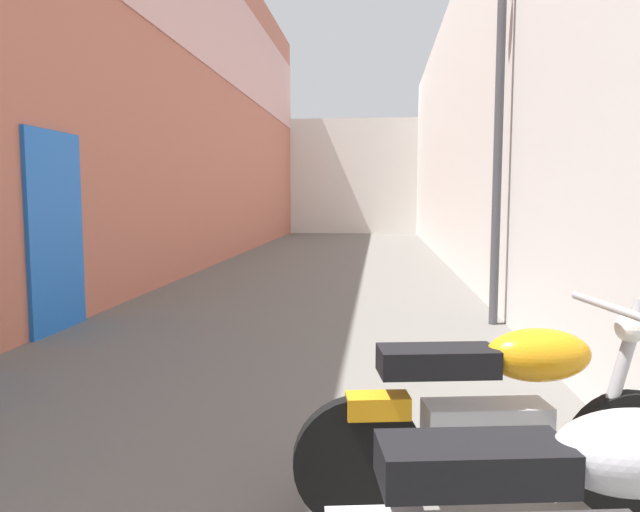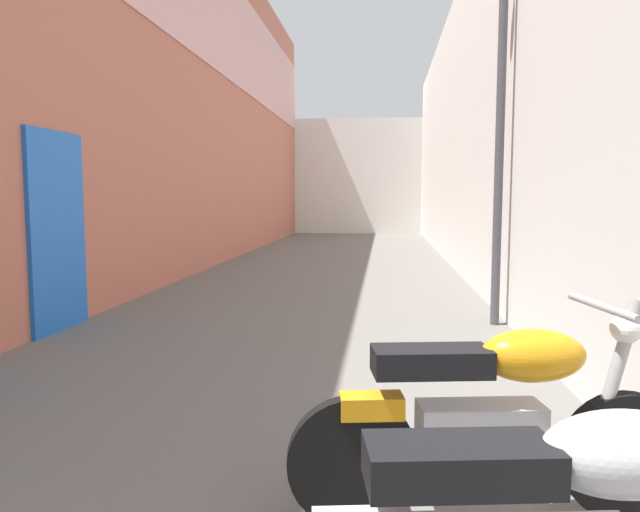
{
  "view_description": "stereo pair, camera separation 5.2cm",
  "coord_description": "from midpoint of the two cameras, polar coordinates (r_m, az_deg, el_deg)",
  "views": [
    {
      "loc": [
        1.03,
        1.54,
        1.49
      ],
      "look_at": [
        0.48,
        7.14,
        0.93
      ],
      "focal_mm": 33.69,
      "sensor_mm": 36.0,
      "label": 1
    },
    {
      "loc": [
        1.08,
        1.55,
        1.49
      ],
      "look_at": [
        0.48,
        7.14,
        0.93
      ],
      "focal_mm": 33.69,
      "sensor_mm": 36.0,
      "label": 2
    }
  ],
  "objects": [
    {
      "name": "building_left",
      "position": [
        12.02,
        -13.35,
        16.36
      ],
      "size": [
        0.45,
        25.58,
        7.43
      ],
      "color": "#B76651",
      "rests_on": "ground"
    },
    {
      "name": "building_right",
      "position": [
        11.45,
        14.27,
        12.43
      ],
      "size": [
        0.45,
        25.58,
        5.73
      ],
      "color": "silver",
      "rests_on": "ground"
    },
    {
      "name": "motorcycle_fourth",
      "position": [
        2.92,
        16.15,
        -14.38
      ],
      "size": [
        1.84,
        0.58,
        1.04
      ],
      "color": "black",
      "rests_on": "ground"
    },
    {
      "name": "building_far_end",
      "position": [
        25.07,
        3.21,
        7.49
      ],
      "size": [
        8.05,
        2.0,
        4.56
      ],
      "primitive_type": "cube",
      "color": "silver",
      "rests_on": "ground"
    },
    {
      "name": "street_lamp",
      "position": [
        7.33,
        15.9,
        17.3
      ],
      "size": [
        0.79,
        0.18,
        5.17
      ],
      "color": "#47474C",
      "rests_on": "ground"
    },
    {
      "name": "ground_plane",
      "position": [
        9.43,
        -0.91,
        -3.4
      ],
      "size": [
        41.58,
        41.58,
        0.0
      ],
      "primitive_type": "plane",
      "color": "#66635E"
    }
  ]
}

